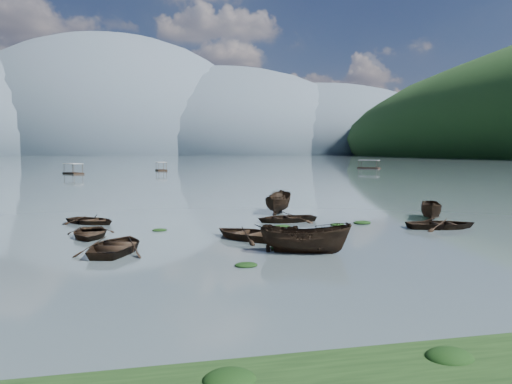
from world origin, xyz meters
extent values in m
plane|color=#4B5A5E|center=(0.00, 0.00, 0.00)|extent=(2400.00, 2400.00, 0.00)
ellipsoid|color=#475666|center=(-60.00, 900.00, 0.00)|extent=(520.00, 520.00, 340.00)
ellipsoid|color=#475666|center=(140.00, 900.00, 0.00)|extent=(520.00, 520.00, 260.00)
ellipsoid|color=#475666|center=(320.00, 900.00, 0.00)|extent=(520.00, 520.00, 220.00)
imported|color=black|center=(-10.63, 7.59, 0.00)|extent=(2.95, 4.03, 0.81)
imported|color=black|center=(-8.91, 2.99, 0.00)|extent=(4.33, 5.25, 0.94)
imported|color=black|center=(-0.19, 0.61, 0.00)|extent=(4.61, 3.11, 1.67)
imported|color=black|center=(-1.95, 5.04, 0.00)|extent=(5.40, 5.60, 0.94)
imported|color=black|center=(10.60, 6.02, 0.00)|extent=(4.75, 3.74, 0.89)
imported|color=black|center=(12.47, 10.16, 0.00)|extent=(3.23, 4.06, 1.49)
imported|color=black|center=(-11.06, 13.07, 0.00)|extent=(4.65, 4.59, 0.79)
imported|color=black|center=(1.91, 11.08, 0.00)|extent=(4.42, 3.36, 0.86)
imported|color=black|center=(2.70, 16.08, 0.00)|extent=(3.63, 5.06, 1.83)
ellipsoid|color=black|center=(-3.47, -1.42, 0.00)|extent=(0.98, 0.80, 0.21)
ellipsoid|color=black|center=(-2.58, 7.31, 0.00)|extent=(1.07, 0.86, 0.24)
ellipsoid|color=black|center=(-1.03, 1.97, 0.00)|extent=(1.04, 0.83, 0.22)
ellipsoid|color=black|center=(4.66, 8.62, 0.00)|extent=(0.95, 0.80, 0.21)
ellipsoid|color=black|center=(10.18, 7.70, 0.00)|extent=(1.06, 0.84, 0.22)
ellipsoid|color=black|center=(-6.71, 8.96, 0.00)|extent=(0.90, 0.73, 0.19)
ellipsoid|color=black|center=(0.93, 8.62, 0.00)|extent=(1.07, 0.89, 0.22)
ellipsoid|color=black|center=(6.58, 8.97, 0.00)|extent=(1.19, 0.95, 0.26)
camera|label=1|loc=(-7.63, -21.60, 4.79)|focal=35.00mm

